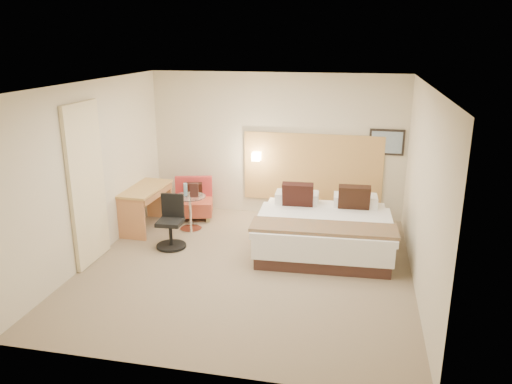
% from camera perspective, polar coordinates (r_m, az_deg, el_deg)
% --- Properties ---
extents(floor, '(4.80, 5.00, 0.02)m').
position_cam_1_polar(floor, '(7.57, -1.04, -8.66)').
color(floor, '#7D6B54').
rests_on(floor, ground).
extents(ceiling, '(4.80, 5.00, 0.02)m').
position_cam_1_polar(ceiling, '(6.84, -1.16, 12.31)').
color(ceiling, white).
rests_on(ceiling, floor).
extents(wall_back, '(4.80, 0.02, 2.70)m').
position_cam_1_polar(wall_back, '(9.48, 2.31, 5.36)').
color(wall_back, beige).
rests_on(wall_back, floor).
extents(wall_front, '(4.80, 0.02, 2.70)m').
position_cam_1_polar(wall_front, '(4.81, -7.84, -6.78)').
color(wall_front, beige).
rests_on(wall_front, floor).
extents(wall_left, '(0.02, 5.00, 2.70)m').
position_cam_1_polar(wall_left, '(7.96, -18.27, 2.20)').
color(wall_left, beige).
rests_on(wall_left, floor).
extents(wall_right, '(0.02, 5.00, 2.70)m').
position_cam_1_polar(wall_right, '(6.97, 18.59, 0.10)').
color(wall_right, beige).
rests_on(wall_right, floor).
extents(headboard_panel, '(2.60, 0.04, 1.30)m').
position_cam_1_polar(headboard_panel, '(9.44, 6.44, 2.73)').
color(headboard_panel, '#BD8949').
rests_on(headboard_panel, wall_back).
extents(art_frame, '(0.62, 0.03, 0.47)m').
position_cam_1_polar(art_frame, '(9.31, 14.71, 5.54)').
color(art_frame, black).
rests_on(art_frame, wall_back).
extents(art_canvas, '(0.54, 0.01, 0.39)m').
position_cam_1_polar(art_canvas, '(9.29, 14.71, 5.51)').
color(art_canvas, gray).
rests_on(art_canvas, wall_back).
extents(lamp_arm, '(0.02, 0.12, 0.02)m').
position_cam_1_polar(lamp_arm, '(9.50, 0.12, 4.17)').
color(lamp_arm, silver).
rests_on(lamp_arm, wall_back).
extents(lamp_shade, '(0.15, 0.15, 0.15)m').
position_cam_1_polar(lamp_shade, '(9.44, 0.05, 4.09)').
color(lamp_shade, '#FFEDC6').
rests_on(lamp_shade, wall_back).
extents(curtain, '(0.06, 0.90, 2.42)m').
position_cam_1_polar(curtain, '(7.76, -18.76, 0.78)').
color(curtain, beige).
rests_on(curtain, wall_left).
extents(bottle_a, '(0.08, 0.08, 0.23)m').
position_cam_1_polar(bottle_a, '(8.87, -8.07, 0.30)').
color(bottle_a, '#82AFCA').
rests_on(bottle_a, side_table).
extents(menu_folder, '(0.15, 0.08, 0.25)m').
position_cam_1_polar(menu_folder, '(8.78, -7.09, 0.23)').
color(menu_folder, '#341815').
rests_on(menu_folder, side_table).
extents(bed, '(2.19, 2.14, 1.03)m').
position_cam_1_polar(bed, '(8.18, 7.78, -4.17)').
color(bed, '#3A221D').
rests_on(bed, floor).
extents(lounge_chair, '(0.84, 0.78, 0.75)m').
position_cam_1_polar(lounge_chair, '(9.60, -7.15, -1.12)').
color(lounge_chair, tan).
rests_on(lounge_chair, floor).
extents(side_table, '(0.64, 0.64, 0.63)m').
position_cam_1_polar(side_table, '(8.94, -7.52, -2.17)').
color(side_table, silver).
rests_on(side_table, floor).
extents(desk, '(0.60, 1.24, 0.76)m').
position_cam_1_polar(desk, '(9.08, -12.42, -0.47)').
color(desk, tan).
rests_on(desk, floor).
extents(desk_chair, '(0.51, 0.51, 0.86)m').
position_cam_1_polar(desk_chair, '(8.27, -9.67, -3.86)').
color(desk_chair, black).
rests_on(desk_chair, floor).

